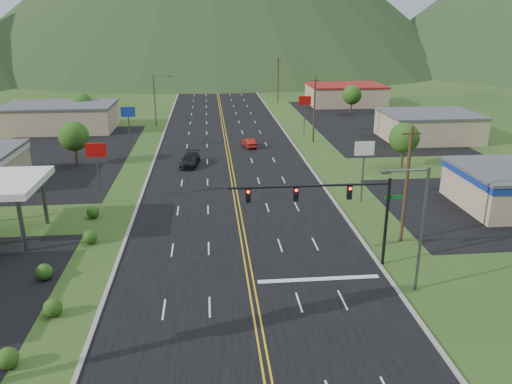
{
  "coord_description": "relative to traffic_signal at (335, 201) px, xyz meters",
  "views": [
    {
      "loc": [
        -2.71,
        -19.87,
        18.02
      ],
      "look_at": [
        1.06,
        19.07,
        4.5
      ],
      "focal_mm": 35.0,
      "sensor_mm": 36.0,
      "label": 1
    }
  ],
  "objects": [
    {
      "name": "utility_pole_b",
      "position": [
        7.02,
        41.0,
        -0.2
      ],
      "size": [
        1.6,
        0.28,
        10.0
      ],
      "color": "#382314",
      "rests_on": "ground"
    },
    {
      "name": "tree_east_b",
      "position": [
        19.52,
        64.0,
        -1.44
      ],
      "size": [
        3.84,
        3.84,
        5.82
      ],
      "color": "#382314",
      "rests_on": "ground"
    },
    {
      "name": "pole_sign_east_a",
      "position": [
        6.52,
        14.0,
        -0.28
      ],
      "size": [
        2.0,
        0.18,
        6.4
      ],
      "color": "#59595E",
      "rests_on": "ground"
    },
    {
      "name": "pole_sign_west_a",
      "position": [
        -20.48,
        16.0,
        -0.28
      ],
      "size": [
        2.0,
        0.18,
        6.4
      ],
      "color": "#59595E",
      "rests_on": "ground"
    },
    {
      "name": "streetlight_east",
      "position": [
        4.7,
        -4.0,
        -0.15
      ],
      "size": [
        3.28,
        0.25,
        9.0
      ],
      "color": "#59595E",
      "rests_on": "ground"
    },
    {
      "name": "streetlight_west",
      "position": [
        -18.16,
        56.0,
        -0.15
      ],
      "size": [
        3.28,
        0.25,
        9.0
      ],
      "color": "#59595E",
      "rests_on": "ground"
    },
    {
      "name": "utility_pole_a",
      "position": [
        7.02,
        4.0,
        -0.2
      ],
      "size": [
        1.6,
        0.28,
        10.0
      ],
      "color": "#382314",
      "rests_on": "ground"
    },
    {
      "name": "pole_sign_east_b",
      "position": [
        6.52,
        46.0,
        -0.28
      ],
      "size": [
        2.0,
        0.18,
        6.4
      ],
      "color": "#59595E",
      "rests_on": "ground"
    },
    {
      "name": "traffic_signal",
      "position": [
        0.0,
        0.0,
        0.0
      ],
      "size": [
        13.1,
        0.43,
        7.0
      ],
      "color": "black",
      "rests_on": "ground"
    },
    {
      "name": "tree_east_a",
      "position": [
        15.52,
        26.0,
        -1.44
      ],
      "size": [
        3.84,
        3.84,
        5.82
      ],
      "color": "#382314",
      "rests_on": "ground"
    },
    {
      "name": "car_red_far",
      "position": [
        -3.16,
        38.58,
        -4.67
      ],
      "size": [
        2.05,
        4.18,
        1.32
      ],
      "primitive_type": "imported",
      "rotation": [
        0.0,
        0.0,
        3.31
      ],
      "color": "maroon",
      "rests_on": "ground"
    },
    {
      "name": "tree_west_b",
      "position": [
        -31.48,
        58.0,
        -1.44
      ],
      "size": [
        3.84,
        3.84,
        5.82
      ],
      "color": "#382314",
      "rests_on": "ground"
    },
    {
      "name": "utility_pole_c",
      "position": [
        7.02,
        81.0,
        -0.2
      ],
      "size": [
        1.6,
        0.28,
        10.0
      ],
      "color": "#382314",
      "rests_on": "ground"
    },
    {
      "name": "car_dark_mid",
      "position": [
        -11.71,
        29.35,
        -4.57
      ],
      "size": [
        2.83,
        5.46,
        1.51
      ],
      "primitive_type": "imported",
      "rotation": [
        0.0,
        0.0,
        -0.14
      ],
      "color": "black",
      "rests_on": "ground"
    },
    {
      "name": "building_west_far",
      "position": [
        -34.48,
        54.0,
        -3.07
      ],
      "size": [
        18.4,
        11.4,
        4.5
      ],
      "color": "tan",
      "rests_on": "ground"
    },
    {
      "name": "pole_sign_west_b",
      "position": [
        -20.48,
        38.0,
        -0.28
      ],
      "size": [
        2.0,
        0.18,
        6.4
      ],
      "color": "#59595E",
      "rests_on": "ground"
    },
    {
      "name": "utility_pole_d",
      "position": [
        7.02,
        121.0,
        -0.2
      ],
      "size": [
        1.6,
        0.28,
        10.0
      ],
      "color": "#382314",
      "rests_on": "ground"
    },
    {
      "name": "building_east_far",
      "position": [
        21.52,
        76.0,
        -3.07
      ],
      "size": [
        16.4,
        12.4,
        4.5
      ],
      "color": "tan",
      "rests_on": "ground"
    },
    {
      "name": "tree_west_a",
      "position": [
        -26.48,
        31.0,
        -1.44
      ],
      "size": [
        3.84,
        3.84,
        5.82
      ],
      "color": "#382314",
      "rests_on": "ground"
    },
    {
      "name": "building_east_mid",
      "position": [
        25.52,
        41.0,
        -3.17
      ],
      "size": [
        14.4,
        11.4,
        4.3
      ],
      "color": "tan",
      "rests_on": "ground"
    }
  ]
}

